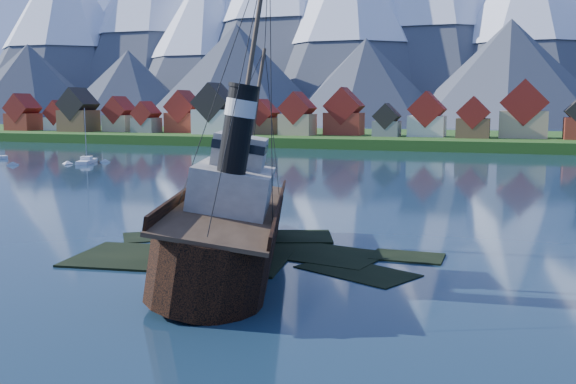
% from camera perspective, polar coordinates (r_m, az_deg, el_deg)
% --- Properties ---
extents(ground, '(1400.00, 1400.00, 0.00)m').
position_cam_1_polar(ground, '(55.35, -5.87, -5.75)').
color(ground, '#162C40').
rests_on(ground, ground).
extents(shoal, '(31.71, 21.24, 1.14)m').
position_cam_1_polar(shoal, '(56.65, -3.30, -5.77)').
color(shoal, black).
rests_on(shoal, ground).
extents(shore_bank, '(600.00, 80.00, 3.20)m').
position_cam_1_polar(shore_bank, '(220.27, 13.23, 4.23)').
color(shore_bank, '#274B15').
rests_on(shore_bank, ground).
extents(seawall, '(600.00, 2.50, 2.00)m').
position_cam_1_polar(seawall, '(182.60, 11.96, 3.57)').
color(seawall, '#3F3D38').
rests_on(seawall, ground).
extents(town, '(250.96, 16.69, 17.30)m').
position_cam_1_polar(town, '(208.59, 3.64, 6.70)').
color(town, maroon).
rests_on(town, ground).
extents(mountains, '(965.00, 340.00, 205.00)m').
position_cam_1_polar(mountains, '(535.96, 17.12, 15.67)').
color(mountains, '#2D333D').
rests_on(mountains, ground).
extents(tugboat_wreck, '(7.72, 33.26, 26.35)m').
position_cam_1_polar(tugboat_wreck, '(53.73, -5.03, -2.57)').
color(tugboat_wreck, black).
rests_on(tugboat_wreck, ground).
extents(sailboat_c, '(6.12, 10.04, 12.71)m').
position_cam_1_polar(sailboat_c, '(148.82, -17.46, 2.57)').
color(sailboat_c, white).
rests_on(sailboat_c, ground).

